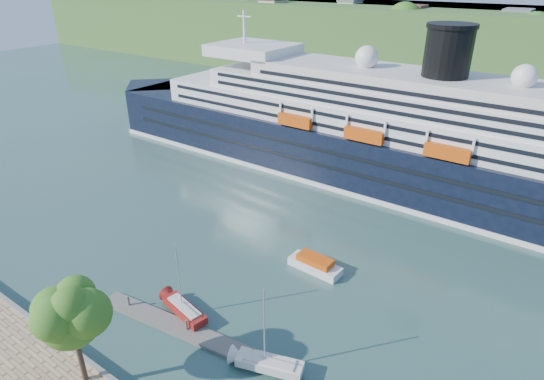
{
  "coord_description": "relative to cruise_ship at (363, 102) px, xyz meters",
  "views": [
    {
      "loc": [
        33.57,
        -15.95,
        35.24
      ],
      "look_at": [
        0.79,
        30.0,
        7.6
      ],
      "focal_mm": 30.0,
      "sensor_mm": 36.0,
      "label": 1
    }
  ],
  "objects": [
    {
      "name": "ground",
      "position": [
        -1.01,
        -57.18,
        -14.02
      ],
      "size": [
        400.0,
        400.0,
        0.0
      ],
      "primitive_type": "plane",
      "color": "#2B4D47",
      "rests_on": "ground"
    },
    {
      "name": "sailboat_red",
      "position": [
        1.6,
        -46.55,
        -9.5
      ],
      "size": [
        7.25,
        3.31,
        9.05
      ],
      "primitive_type": null,
      "rotation": [
        0.0,
        0.0,
        -0.2
      ],
      "color": "maroon",
      "rests_on": "ground"
    },
    {
      "name": "cruise_ship",
      "position": [
        0.0,
        0.0,
        0.0
      ],
      "size": [
        124.88,
        18.26,
        28.04
      ],
      "primitive_type": null,
      "rotation": [
        0.0,
        0.0,
        -0.0
      ],
      "color": "black",
      "rests_on": "ground"
    },
    {
      "name": "quay_coping",
      "position": [
        -1.01,
        -57.38,
        -12.87
      ],
      "size": [
        220.0,
        0.5,
        0.3
      ],
      "primitive_type": "cube",
      "color": "slate",
      "rests_on": "promenade"
    },
    {
      "name": "floating_pontoon",
      "position": [
        1.49,
        -48.48,
        -13.81
      ],
      "size": [
        18.78,
        4.63,
        0.41
      ],
      "primitive_type": null,
      "rotation": [
        0.0,
        0.0,
        0.13
      ],
      "color": "slate",
      "rests_on": "ground"
    },
    {
      "name": "far_hillside",
      "position": [
        -1.01,
        87.82,
        -2.02
      ],
      "size": [
        400.0,
        50.0,
        24.0
      ],
      "primitive_type": "cube",
      "color": "#386227",
      "rests_on": "ground"
    },
    {
      "name": "sailboat_white_far",
      "position": [
        13.85,
        -47.31,
        -9.37
      ],
      "size": [
        7.47,
        4.09,
        9.31
      ],
      "primitive_type": null,
      "rotation": [
        0.0,
        0.0,
        0.31
      ],
      "color": "silver",
      "rests_on": "ground"
    },
    {
      "name": "promenade_tree",
      "position": [
        1.03,
        -58.68,
        -7.12
      ],
      "size": [
        7.12,
        7.12,
        11.8
      ],
      "primitive_type": null,
      "color": "#2F5F19",
      "rests_on": "promenade"
    },
    {
      "name": "tender_launch",
      "position": [
        8.98,
        -30.51,
        -13.04
      ],
      "size": [
        7.22,
        2.77,
        1.97
      ],
      "primitive_type": null,
      "rotation": [
        0.0,
        0.0,
        -0.05
      ],
      "color": "#CF490C",
      "rests_on": "ground"
    }
  ]
}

